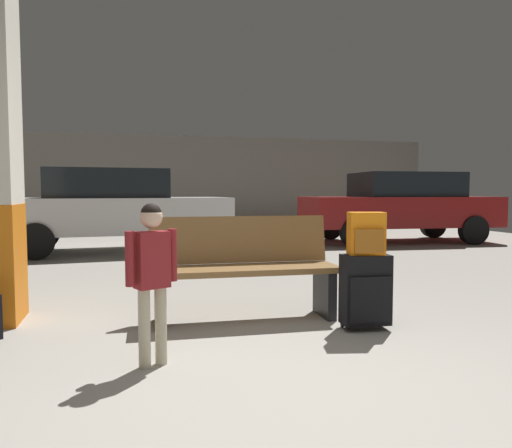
{
  "coord_description": "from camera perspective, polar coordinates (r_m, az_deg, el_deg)",
  "views": [
    {
      "loc": [
        -0.87,
        -2.5,
        1.11
      ],
      "look_at": [
        0.13,
        1.3,
        0.85
      ],
      "focal_mm": 34.88,
      "sensor_mm": 36.0,
      "label": 1
    }
  ],
  "objects": [
    {
      "name": "parked_car_side",
      "position": [
        11.32,
        16.17,
        2.09
      ],
      "size": [
        4.23,
        2.06,
        1.51
      ],
      "color": "maroon",
      "rests_on": "ground_plane"
    },
    {
      "name": "child",
      "position": [
        3.2,
        -11.89,
        -4.8
      ],
      "size": [
        0.33,
        0.2,
        1.04
      ],
      "color": "beige",
      "rests_on": "ground_plane"
    },
    {
      "name": "suitcase",
      "position": [
        4.1,
        12.47,
        -7.4
      ],
      "size": [
        0.4,
        0.26,
        0.6
      ],
      "color": "black",
      "rests_on": "ground_plane"
    },
    {
      "name": "ground_plane",
      "position": [
        6.66,
        -7.12,
        -6.27
      ],
      "size": [
        18.0,
        18.0,
        0.1
      ],
      "primitive_type": "cube",
      "color": "gray"
    },
    {
      "name": "bench",
      "position": [
        4.33,
        -1.47,
        -5.09
      ],
      "size": [
        1.62,
        0.59,
        0.89
      ],
      "color": "brown",
      "rests_on": "ground_plane"
    },
    {
      "name": "backpack_bright",
      "position": [
        4.04,
        12.55,
        -1.13
      ],
      "size": [
        0.31,
        0.24,
        0.34
      ],
      "color": "orange",
      "rests_on": "suitcase"
    },
    {
      "name": "garage_back_wall",
      "position": [
        15.39,
        -11.62,
        4.79
      ],
      "size": [
        18.0,
        0.12,
        2.8
      ],
      "primitive_type": "cube",
      "color": "gray",
      "rests_on": "ground_plane"
    },
    {
      "name": "parked_car_far",
      "position": [
        9.54,
        -16.06,
        1.81
      ],
      "size": [
        4.21,
        2.03,
        1.51
      ],
      "color": "silver",
      "rests_on": "ground_plane"
    }
  ]
}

